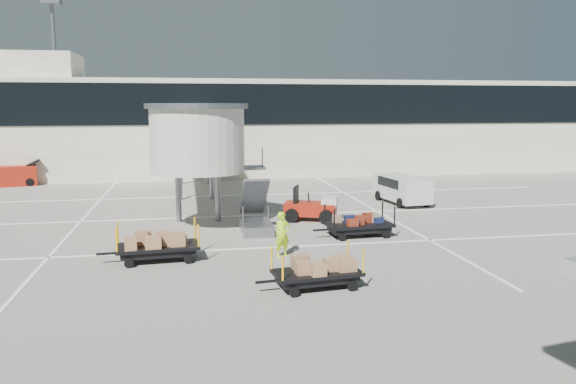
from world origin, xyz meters
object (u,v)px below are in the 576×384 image
Objects in this scene: minivan at (401,187)px; belt_loader at (9,176)px; box_cart_near at (317,271)px; suitcase_cart at (359,225)px; box_cart_far at (157,246)px; ground_worker at (282,234)px; baggage_tug at (312,208)px.

belt_loader is at bearing 148.25° from minivan.
box_cart_near is 17.12m from minivan.
suitcase_cart is 9.48m from minivan.
suitcase_cart is at bearing 55.33° from box_cart_near.
ground_worker reaches higher than box_cart_far.
belt_loader reaches higher than box_cart_far.
ground_worker is at bearing -148.95° from suitcase_cart.
ground_worker reaches higher than suitcase_cart.
ground_worker is at bearing -91.92° from baggage_tug.
belt_loader reaches higher than suitcase_cart.
ground_worker is 0.42× the size of belt_loader.
baggage_tug is at bearing -53.46° from belt_loader.
ground_worker is (-2.71, -6.68, 0.26)m from baggage_tug.
box_cart_near is 0.92× the size of box_cart_far.
baggage_tug reaches higher than box_cart_near.
suitcase_cart is 28.81m from belt_loader.
minivan is (14.05, 10.48, 0.39)m from box_cart_far.
belt_loader reaches higher than minivan.
box_cart_near is 0.83× the size of belt_loader.
box_cart_near is 6.82m from box_cart_far.
suitcase_cart is 2.06× the size of ground_worker.
belt_loader is (-16.60, 22.93, -0.16)m from ground_worker.
baggage_tug is 9.91m from box_cart_far.
suitcase_cart is at bearing -50.98° from baggage_tug.
baggage_tug is 4.08m from suitcase_cart.
box_cart_near is at bearing -127.08° from minivan.
minivan reaches higher than box_cart_far.
baggage_tug is at bearing 35.63° from box_cart_far.
minivan is (5.16, 7.94, 0.47)m from suitcase_cart.
belt_loader reaches higher than baggage_tug.
baggage_tug is 0.69× the size of belt_loader.
box_cart_near is 0.79× the size of minivan.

